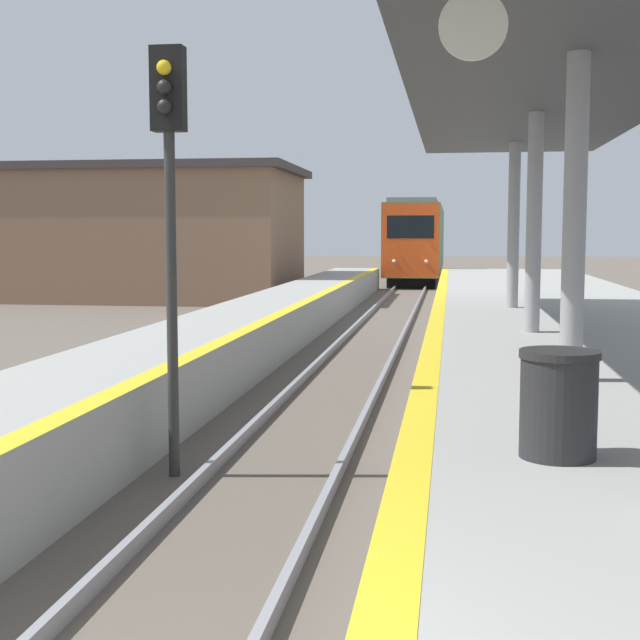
# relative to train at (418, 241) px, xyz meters

# --- Properties ---
(train) EXTENTS (2.75, 19.51, 4.36)m
(train) POSITION_rel_train_xyz_m (0.00, 0.00, 0.00)
(train) COLOR black
(train) RESTS_ON ground
(signal_near) EXTENTS (0.36, 0.31, 4.70)m
(signal_near) POSITION_rel_train_xyz_m (-1.11, -42.33, 1.05)
(signal_near) COLOR #2D2D2D
(signal_near) RESTS_ON ground
(station_canopy) EXTENTS (4.13, 20.35, 3.93)m
(station_canopy) POSITION_rel_train_xyz_m (3.31, -38.64, 2.50)
(station_canopy) COLOR #99999E
(station_canopy) RESTS_ON platform_right
(trash_bin) EXTENTS (0.61, 0.61, 0.83)m
(trash_bin) POSITION_rel_train_xyz_m (2.74, -44.86, -0.80)
(trash_bin) COLOR #262628
(trash_bin) RESTS_ON platform_right
(station_building) EXTENTS (14.00, 7.71, 5.34)m
(station_building) POSITION_rel_train_xyz_m (-11.17, -16.66, 0.47)
(station_building) COLOR brown
(station_building) RESTS_ON ground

